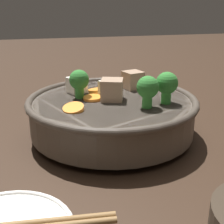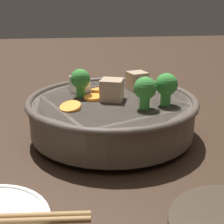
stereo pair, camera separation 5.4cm
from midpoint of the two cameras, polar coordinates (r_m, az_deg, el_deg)
ground_plane at (r=0.55m, az=-2.79°, el=-4.23°), size 3.00×3.00×0.00m
stirfry_bowl at (r=0.54m, az=-2.81°, el=0.18°), size 0.29×0.29×0.12m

